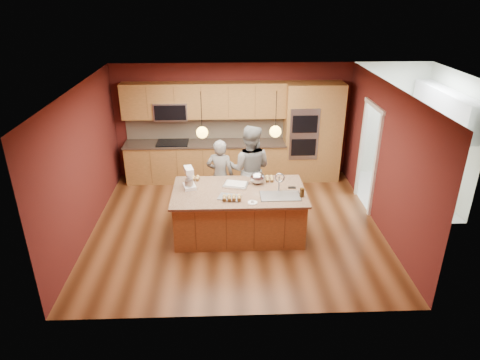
{
  "coord_description": "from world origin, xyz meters",
  "views": [
    {
      "loc": [
        -0.2,
        -7.22,
        4.29
      ],
      "look_at": [
        0.07,
        -0.1,
        1.02
      ],
      "focal_mm": 32.0,
      "sensor_mm": 36.0,
      "label": 1
    }
  ],
  "objects_px": {
    "person_right": "(250,169)",
    "stand_mixer": "(189,179)",
    "island": "(240,212)",
    "person_left": "(220,176)",
    "mixing_bowl": "(257,178)"
  },
  "relations": [
    {
      "from": "stand_mixer",
      "to": "mixing_bowl",
      "type": "bearing_deg",
      "value": -8.35
    },
    {
      "from": "person_right",
      "to": "stand_mixer",
      "type": "xyz_separation_m",
      "value": [
        -1.15,
        -0.76,
        0.15
      ]
    },
    {
      "from": "stand_mixer",
      "to": "mixing_bowl",
      "type": "distance_m",
      "value": 1.27
    },
    {
      "from": "person_right",
      "to": "mixing_bowl",
      "type": "height_order",
      "value": "person_right"
    },
    {
      "from": "person_left",
      "to": "mixing_bowl",
      "type": "relative_size",
      "value": 5.51
    },
    {
      "from": "island",
      "to": "person_left",
      "type": "height_order",
      "value": "person_left"
    },
    {
      "from": "person_left",
      "to": "island",
      "type": "bearing_deg",
      "value": 122.82
    },
    {
      "from": "stand_mixer",
      "to": "mixing_bowl",
      "type": "xyz_separation_m",
      "value": [
        1.26,
        0.14,
        -0.06
      ]
    },
    {
      "from": "person_right",
      "to": "mixing_bowl",
      "type": "distance_m",
      "value": 0.63
    },
    {
      "from": "island",
      "to": "person_left",
      "type": "bearing_deg",
      "value": 111.08
    },
    {
      "from": "island",
      "to": "person_left",
      "type": "xyz_separation_m",
      "value": [
        -0.36,
        0.93,
        0.32
      ]
    },
    {
      "from": "person_left",
      "to": "mixing_bowl",
      "type": "xyz_separation_m",
      "value": [
        0.7,
        -0.62,
        0.23
      ]
    },
    {
      "from": "stand_mixer",
      "to": "mixing_bowl",
      "type": "relative_size",
      "value": 1.42
    },
    {
      "from": "person_left",
      "to": "stand_mixer",
      "type": "relative_size",
      "value": 3.87
    },
    {
      "from": "person_right",
      "to": "stand_mixer",
      "type": "distance_m",
      "value": 1.39
    }
  ]
}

